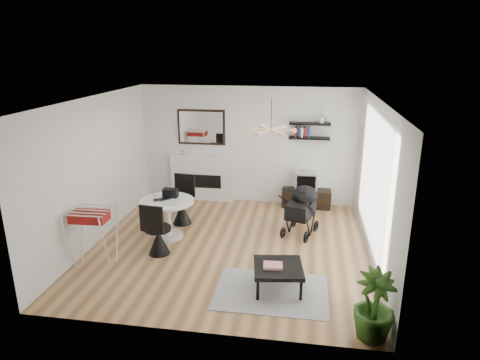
% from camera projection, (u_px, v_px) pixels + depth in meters
% --- Properties ---
extents(floor, '(5.00, 5.00, 0.00)m').
position_uv_depth(floor, '(229.00, 247.00, 7.91)').
color(floor, brown).
rests_on(floor, ground).
extents(ceiling, '(5.00, 5.00, 0.00)m').
position_uv_depth(ceiling, '(228.00, 99.00, 7.10)').
color(ceiling, white).
rests_on(ceiling, wall_back).
extents(wall_back, '(5.00, 0.00, 5.00)m').
position_uv_depth(wall_back, '(248.00, 146.00, 9.86)').
color(wall_back, white).
rests_on(wall_back, floor).
extents(wall_left, '(0.00, 5.00, 5.00)m').
position_uv_depth(wall_left, '(96.00, 171.00, 7.88)').
color(wall_left, white).
rests_on(wall_left, floor).
extents(wall_right, '(0.00, 5.00, 5.00)m').
position_uv_depth(wall_right, '(376.00, 184.00, 7.13)').
color(wall_right, white).
rests_on(wall_right, floor).
extents(sheer_curtain, '(0.04, 3.60, 2.60)m').
position_uv_depth(sheer_curtain, '(368.00, 180.00, 7.33)').
color(sheer_curtain, white).
rests_on(sheer_curtain, wall_right).
extents(fireplace, '(1.50, 0.17, 2.16)m').
position_uv_depth(fireplace, '(202.00, 172.00, 10.15)').
color(fireplace, white).
rests_on(fireplace, floor).
extents(shelf_lower, '(0.90, 0.25, 0.04)m').
position_uv_depth(shelf_lower, '(309.00, 138.00, 9.46)').
color(shelf_lower, black).
rests_on(shelf_lower, wall_back).
extents(shelf_upper, '(0.90, 0.25, 0.04)m').
position_uv_depth(shelf_upper, '(310.00, 124.00, 9.36)').
color(shelf_upper, black).
rests_on(shelf_upper, wall_back).
extents(pendant_lamp, '(0.90, 0.90, 0.10)m').
position_uv_depth(pendant_lamp, '(271.00, 130.00, 7.44)').
color(pendant_lamp, tan).
rests_on(pendant_lamp, ceiling).
extents(tv_console, '(1.10, 0.39, 0.41)m').
position_uv_depth(tv_console, '(306.00, 198.00, 9.81)').
color(tv_console, black).
rests_on(tv_console, floor).
extents(crt_tv, '(0.49, 0.43, 0.43)m').
position_uv_depth(crt_tv, '(306.00, 181.00, 9.68)').
color(crt_tv, silver).
rests_on(crt_tv, tv_console).
extents(dining_table, '(1.03, 1.03, 0.76)m').
position_uv_depth(dining_table, '(167.00, 213.00, 8.16)').
color(dining_table, white).
rests_on(dining_table, floor).
extents(laptop, '(0.37, 0.33, 0.02)m').
position_uv_depth(laptop, '(162.00, 200.00, 8.06)').
color(laptop, black).
rests_on(laptop, dining_table).
extents(black_bag, '(0.28, 0.17, 0.17)m').
position_uv_depth(black_bag, '(170.00, 193.00, 8.24)').
color(black_bag, black).
rests_on(black_bag, dining_table).
extents(newspaper, '(0.37, 0.31, 0.01)m').
position_uv_depth(newspaper, '(173.00, 202.00, 7.98)').
color(newspaper, silver).
rests_on(newspaper, dining_table).
extents(drinking_glass, '(0.06, 0.06, 0.09)m').
position_uv_depth(drinking_glass, '(154.00, 194.00, 8.29)').
color(drinking_glass, white).
rests_on(drinking_glass, dining_table).
extents(chair_far, '(0.49, 0.50, 1.02)m').
position_uv_depth(chair_far, '(182.00, 208.00, 8.88)').
color(chair_far, black).
rests_on(chair_far, floor).
extents(chair_near, '(0.47, 0.49, 0.99)m').
position_uv_depth(chair_near, '(158.00, 238.00, 7.54)').
color(chair_near, black).
rests_on(chair_near, floor).
extents(drying_rack, '(0.69, 0.64, 1.00)m').
position_uv_depth(drying_rack, '(93.00, 236.00, 7.12)').
color(drying_rack, white).
rests_on(drying_rack, floor).
extents(stroller, '(0.76, 0.95, 1.05)m').
position_uv_depth(stroller, '(302.00, 212.00, 8.36)').
color(stroller, black).
rests_on(stroller, floor).
extents(rug, '(1.69, 1.22, 0.01)m').
position_uv_depth(rug, '(271.00, 292.00, 6.45)').
color(rug, '#A3A3A3').
rests_on(rug, floor).
extents(coffee_table, '(0.82, 0.82, 0.37)m').
position_uv_depth(coffee_table, '(278.00, 269.00, 6.44)').
color(coffee_table, black).
rests_on(coffee_table, rug).
extents(magazines, '(0.30, 0.25, 0.04)m').
position_uv_depth(magazines, '(273.00, 266.00, 6.40)').
color(magazines, red).
rests_on(magazines, coffee_table).
extents(potted_plant, '(0.67, 0.67, 0.92)m').
position_uv_depth(potted_plant, '(374.00, 306.00, 5.32)').
color(potted_plant, '#2B5418').
rests_on(potted_plant, floor).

